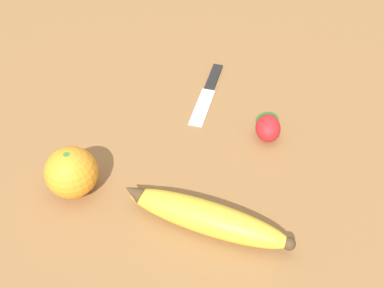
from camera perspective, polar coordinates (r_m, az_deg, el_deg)
The scene contains 5 objects.
ground_plane at distance 0.59m, azimuth -3.00°, elevation -6.70°, with size 3.00×3.00×0.00m, color olive.
banana at distance 0.55m, azimuth 1.73°, elevation -9.26°, with size 0.19×0.16×0.04m.
orange at distance 0.59m, azimuth -15.06°, elevation -3.50°, with size 0.07×0.07×0.07m.
strawberry at distance 0.66m, azimuth 9.59°, elevation 2.21°, with size 0.05×0.06×0.04m.
paring_knife at distance 0.74m, azimuth 2.09°, elevation 6.83°, with size 0.10×0.15×0.01m.
Camera 1 is at (0.07, 0.36, 0.47)m, focal length 42.00 mm.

